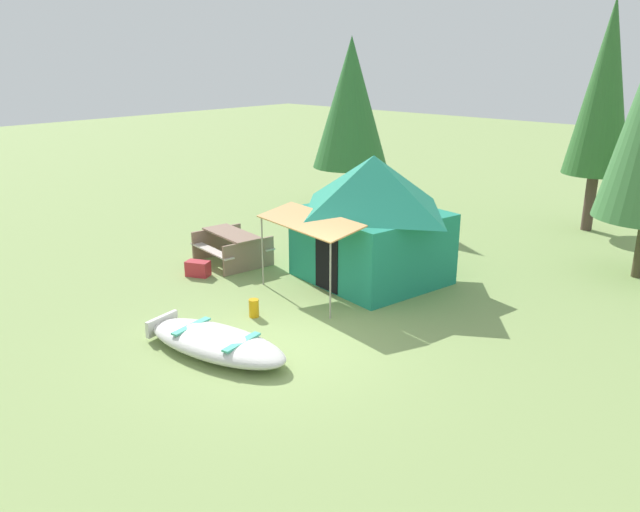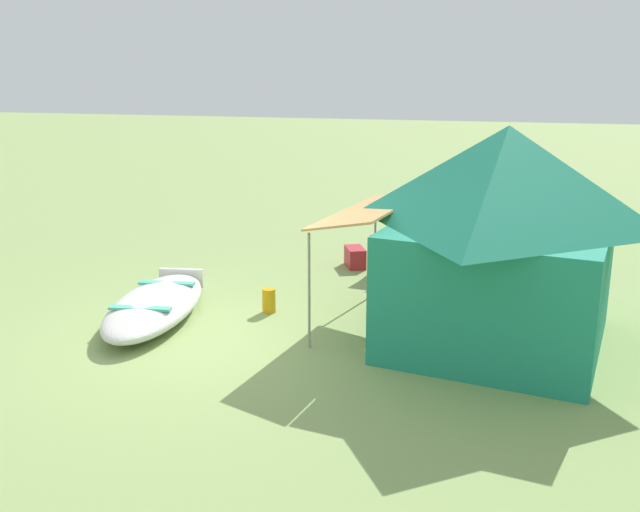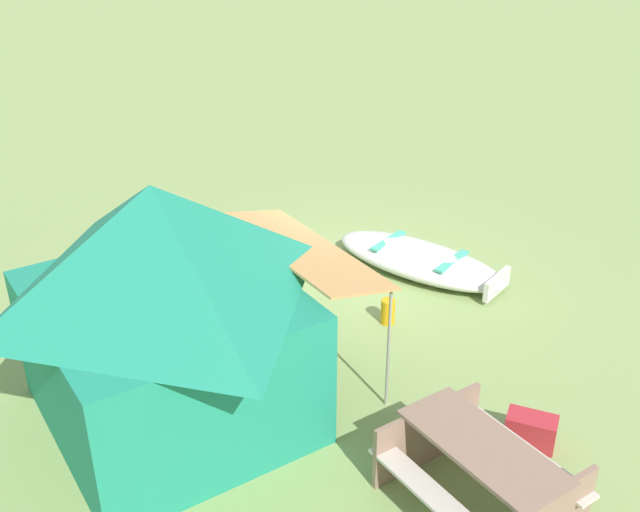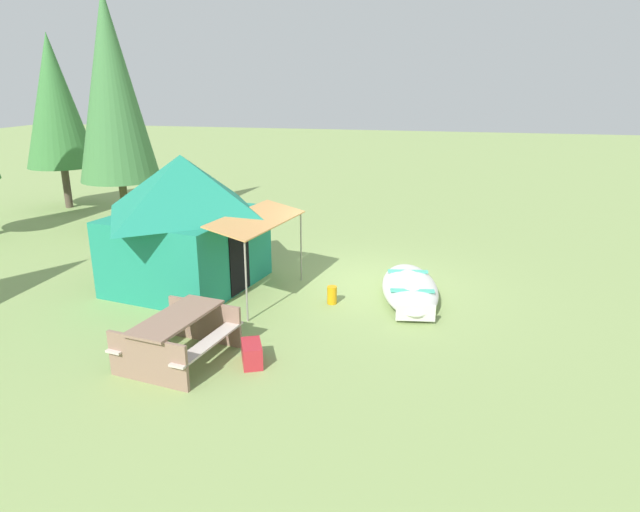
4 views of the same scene
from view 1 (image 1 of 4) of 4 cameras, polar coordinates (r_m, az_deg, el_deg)
The scene contains 8 objects.
ground_plane at distance 11.62m, azimuth -3.45°, elevation -7.82°, with size 80.00×80.00×0.00m, color #87A15B.
beached_rowboat at distance 11.28m, azimuth -9.45°, elevation -7.69°, with size 3.09×1.59×0.41m.
canvas_cabin_tent at distance 14.34m, azimuth 4.75°, elevation 3.58°, with size 3.59×4.13×2.89m.
picnic_table at distance 15.86m, azimuth -7.97°, elevation 1.06°, with size 1.94×1.68×0.79m.
cooler_box at distance 15.14m, azimuth -11.02°, elevation -1.13°, with size 0.55×0.31×0.36m, color #B62730.
fuel_can at distance 12.67m, azimuth -6.02°, elevation -4.72°, with size 0.20×0.20×0.37m, color orange.
pine_tree_back_right at distance 20.77m, azimuth 2.83°, elevation 13.69°, with size 2.46×2.46×5.57m.
pine_tree_far_center at distance 19.83m, azimuth 24.44°, elevation 13.65°, with size 1.82×1.82×6.55m.
Camera 1 is at (7.54, -7.26, 5.05)m, focal length 35.28 mm.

